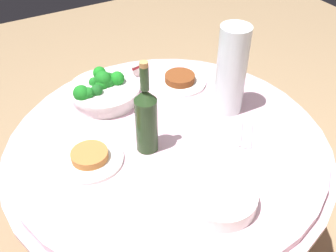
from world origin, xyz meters
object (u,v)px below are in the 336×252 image
object	(u,v)px
serving_tongs	(246,134)
food_plate_stir_fry	(180,80)
broccoli_bowl	(103,91)
food_plate_peanuts	(90,158)
plate_stack	(221,198)
label_placard_front	(137,70)
wine_bottle	(146,118)
decorative_fruit_vase	(231,73)

from	to	relation	value
serving_tongs	food_plate_stir_fry	world-z (taller)	food_plate_stir_fry
broccoli_bowl	food_plate_peanuts	size ratio (longest dim) A/B	1.27
food_plate_peanuts	food_plate_stir_fry	size ratio (longest dim) A/B	1.00
plate_stack	label_placard_front	xyz separation A→B (m)	(-0.10, -0.75, 0.01)
broccoli_bowl	label_placard_front	size ratio (longest dim) A/B	5.09
broccoli_bowl	wine_bottle	bearing A→B (deg)	93.40
serving_tongs	label_placard_front	distance (m)	0.56
serving_tongs	broccoli_bowl	bearing A→B (deg)	-51.58
broccoli_bowl	food_plate_peanuts	distance (m)	0.35
plate_stack	food_plate_peanuts	distance (m)	0.45
label_placard_front	plate_stack	bearing A→B (deg)	82.52
plate_stack	wine_bottle	bearing A→B (deg)	-76.99
food_plate_peanuts	wine_bottle	bearing A→B (deg)	169.00
broccoli_bowl	food_plate_peanuts	bearing A→B (deg)	59.86
serving_tongs	food_plate_stir_fry	distance (m)	0.40
food_plate_stir_fry	food_plate_peanuts	bearing A→B (deg)	26.87
label_placard_front	wine_bottle	bearing A→B (deg)	67.95
wine_bottle	food_plate_peanuts	world-z (taller)	wine_bottle
broccoli_bowl	food_plate_stir_fry	bearing A→B (deg)	171.66
wine_bottle	decorative_fruit_vase	xyz separation A→B (m)	(-0.37, -0.05, 0.03)
broccoli_bowl	label_placard_front	distance (m)	0.21
serving_tongs	plate_stack	bearing A→B (deg)	38.68
wine_bottle	broccoli_bowl	bearing A→B (deg)	-86.60
wine_bottle	serving_tongs	size ratio (longest dim) A/B	2.25
plate_stack	label_placard_front	size ratio (longest dim) A/B	3.82
decorative_fruit_vase	plate_stack	bearing A→B (deg)	51.35
wine_bottle	serving_tongs	distance (m)	0.38
broccoli_bowl	food_plate_peanuts	xyz separation A→B (m)	(0.17, 0.30, -0.03)
wine_bottle	plate_stack	bearing A→B (deg)	103.01
plate_stack	food_plate_stir_fry	xyz separation A→B (m)	(-0.23, -0.61, -0.01)
food_plate_peanuts	label_placard_front	world-z (taller)	label_placard_front
broccoli_bowl	serving_tongs	world-z (taller)	broccoli_bowl
broccoli_bowl	plate_stack	xyz separation A→B (m)	(-0.09, 0.66, -0.02)
plate_stack	food_plate_stir_fry	distance (m)	0.65
food_plate_stir_fry	label_placard_front	xyz separation A→B (m)	(0.13, -0.14, 0.02)
decorative_fruit_vase	food_plate_peanuts	size ratio (longest dim) A/B	1.55
decorative_fruit_vase	serving_tongs	xyz separation A→B (m)	(0.03, 0.16, -0.16)
decorative_fruit_vase	wine_bottle	bearing A→B (deg)	7.35
plate_stack	food_plate_peanuts	world-z (taller)	plate_stack
broccoli_bowl	decorative_fruit_vase	world-z (taller)	decorative_fruit_vase
broccoli_bowl	decorative_fruit_vase	bearing A→B (deg)	143.60
plate_stack	wine_bottle	world-z (taller)	wine_bottle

